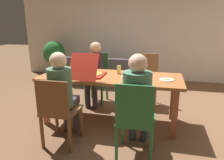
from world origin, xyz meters
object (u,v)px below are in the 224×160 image
dining_table (111,81)px  plate_0 (167,79)px  pizza_box_0 (90,73)px  drinking_glass_2 (54,72)px  plate_1 (128,77)px  drinking_glass_1 (62,68)px  chair_1 (135,117)px  plate_2 (140,73)px  person_0 (62,90)px  drinking_glass_0 (119,70)px  person_2 (95,68)px  chair_2 (98,76)px  person_1 (137,97)px  couch (103,73)px  chair_0 (58,111)px  potted_plant (54,55)px  chair_3 (147,77)px

dining_table → plate_0: size_ratio=10.57×
pizza_box_0 → drinking_glass_2: pizza_box_0 is taller
plate_1 → drinking_glass_1: size_ratio=1.94×
chair_1 → plate_2: chair_1 is taller
person_0 → drinking_glass_2: bearing=126.7°
pizza_box_0 → drinking_glass_0: size_ratio=4.65×
person_2 → chair_2: bearing=90.0°
person_0 → person_1: 0.99m
drinking_glass_0 → couch: bearing=112.9°
chair_0 → potted_plant: potted_plant is taller
plate_1 → plate_0: bearing=-4.8°
chair_0 → person_2: (0.00, 1.56, 0.22)m
person_1 → chair_0: bearing=-174.5°
chair_3 → potted_plant: potted_plant is taller
chair_1 → person_2: (-0.99, 1.62, 0.17)m
person_1 → plate_1: size_ratio=6.12×
person_1 → drinking_glass_0: 1.00m
chair_0 → person_1: (0.99, 0.10, 0.24)m
chair_3 → potted_plant: bearing=152.5°
chair_3 → plate_0: chair_3 is taller
drinking_glass_2 → couch: drinking_glass_2 is taller
person_0 → couch: size_ratio=0.69×
chair_2 → chair_3: size_ratio=0.99×
chair_3 → pizza_box_0: pizza_box_0 is taller
person_1 → plate_0: person_1 is taller
chair_2 → drinking_glass_1: chair_2 is taller
dining_table → plate_0: (0.85, -0.05, 0.10)m
chair_3 → plate_2: chair_3 is taller
drinking_glass_0 → couch: (-0.83, 1.96, -0.57)m
chair_0 → drinking_glass_0: (0.58, 1.01, 0.34)m
pizza_box_0 → plate_0: bearing=2.5°
person_0 → plate_0: (1.33, 0.65, 0.06)m
chair_1 → couch: (-1.24, 3.03, -0.27)m
dining_table → drinking_glass_1: (-0.87, 0.10, 0.14)m
chair_1 → chair_3: chair_3 is taller
person_1 → person_2: bearing=124.1°
chair_1 → plate_2: (-0.08, 1.17, 0.24)m
chair_2 → couch: chair_2 is taller
plate_0 → couch: (-1.58, 2.17, -0.51)m
person_2 → dining_table: bearing=-55.9°
chair_0 → plate_0: (1.33, 0.80, 0.28)m
couch → drinking_glass_2: bearing=-93.5°
person_1 → person_2: (-0.99, 1.46, -0.02)m
dining_table → couch: size_ratio=1.23×
chair_2 → plate_2: size_ratio=3.91×
pizza_box_0 → person_2: bearing=102.1°
dining_table → chair_2: size_ratio=2.23×
chair_2 → potted_plant: (-1.75, 1.47, 0.15)m
pizza_box_0 → drinking_glass_2: (-0.56, -0.08, 0.01)m
potted_plant → pizza_box_0: bearing=-51.9°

